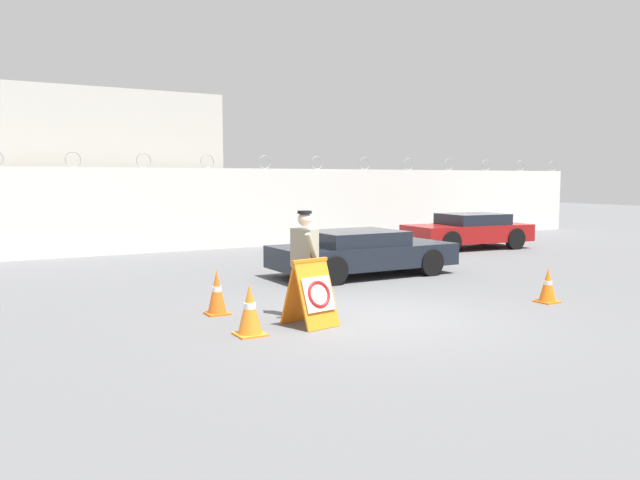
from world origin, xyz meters
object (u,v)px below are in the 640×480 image
traffic_cone_far (217,293)px  barricade_sign (312,293)px  traffic_cone_near (250,310)px  parked_car_rear_sedan (361,252)px  parked_car_far_side (468,230)px  traffic_cone_mid (548,286)px  security_guard (305,258)px

traffic_cone_far → barricade_sign: bearing=-56.2°
traffic_cone_near → parked_car_rear_sedan: (4.67, 4.06, 0.18)m
parked_car_rear_sedan → parked_car_far_side: 7.06m
traffic_cone_mid → parked_car_far_side: (5.11, 7.65, 0.29)m
traffic_cone_mid → parked_car_rear_sedan: size_ratio=0.15×
traffic_cone_near → traffic_cone_far: size_ratio=1.01×
barricade_sign → traffic_cone_near: 1.12m
traffic_cone_far → security_guard: bearing=-39.2°
security_guard → parked_car_far_side: security_guard is taller
barricade_sign → parked_car_rear_sedan: (3.56, 3.98, 0.04)m
barricade_sign → parked_car_far_side: (9.91, 7.08, 0.08)m
parked_car_rear_sedan → traffic_cone_far: bearing=-152.2°
traffic_cone_far → parked_car_far_side: size_ratio=0.18×
barricade_sign → parked_car_far_side: bearing=25.2°
barricade_sign → security_guard: 0.76m
barricade_sign → traffic_cone_far: bearing=113.4°
traffic_cone_near → parked_car_rear_sedan: 6.19m
parked_car_rear_sedan → parked_car_far_side: size_ratio=1.02×
security_guard → parked_car_rear_sedan: size_ratio=0.41×
parked_car_rear_sedan → parked_car_far_side: (6.34, 3.10, 0.04)m
traffic_cone_mid → traffic_cone_far: traffic_cone_far is taller
security_guard → traffic_cone_near: (-1.28, -0.64, -0.63)m
barricade_sign → traffic_cone_far: size_ratio=1.39×
barricade_sign → parked_car_far_side: 12.17m
security_guard → parked_car_rear_sedan: (3.40, 3.42, -0.45)m
traffic_cone_near → parked_car_far_side: (11.01, 7.16, 0.22)m
traffic_cone_far → parked_car_rear_sedan: size_ratio=0.17×
security_guard → parked_car_far_side: (9.74, 6.52, -0.41)m
traffic_cone_mid → barricade_sign: bearing=173.2°
security_guard → traffic_cone_far: bearing=-148.8°
barricade_sign → parked_car_rear_sedan: 5.34m
security_guard → traffic_cone_near: security_guard is taller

